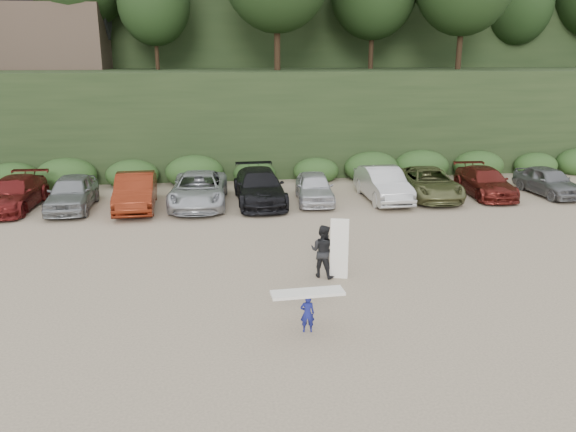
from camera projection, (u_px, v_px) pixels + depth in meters
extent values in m
plane|color=tan|center=(257.00, 283.00, 17.65)|extent=(120.00, 120.00, 0.00)
cube|color=black|center=(232.00, 115.00, 37.78)|extent=(80.00, 14.00, 6.00)
cube|color=black|center=(224.00, 43.00, 53.54)|extent=(90.00, 30.00, 16.00)
cube|color=#2B491E|center=(227.00, 173.00, 31.23)|extent=(46.20, 2.00, 1.20)
cube|color=brown|center=(45.00, 37.00, 36.81)|extent=(8.00, 6.00, 4.00)
imported|color=maroon|center=(14.00, 194.00, 25.93)|extent=(2.27, 5.12, 1.46)
imported|color=gray|center=(72.00, 193.00, 25.89)|extent=(1.98, 4.71, 1.59)
imported|color=maroon|center=(135.00, 192.00, 25.99)|extent=(1.98, 5.03, 1.63)
imported|color=#ADAFB4|center=(199.00, 190.00, 26.56)|extent=(2.85, 5.69, 1.55)
imported|color=black|center=(259.00, 187.00, 27.00)|extent=(2.43, 5.59, 1.60)
imported|color=silver|center=(314.00, 187.00, 27.20)|extent=(2.03, 4.36, 1.45)
imported|color=#BEBEBE|center=(383.00, 184.00, 27.51)|extent=(1.82, 4.94, 1.62)
imported|color=brown|center=(429.00, 183.00, 28.08)|extent=(2.76, 5.40, 1.46)
imported|color=#5D1A15|center=(485.00, 182.00, 28.47)|extent=(2.16, 4.87, 1.39)
imported|color=slate|center=(548.00, 181.00, 28.59)|extent=(2.05, 4.35, 1.44)
imported|color=navy|center=(307.00, 313.00, 14.44)|extent=(0.39, 0.28, 1.03)
cube|color=white|center=(308.00, 293.00, 14.28)|extent=(1.90, 0.63, 0.08)
imported|color=black|center=(323.00, 251.00, 17.98)|extent=(1.07, 1.01, 1.73)
cube|color=white|center=(339.00, 249.00, 17.69)|extent=(0.63, 0.42, 2.04)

